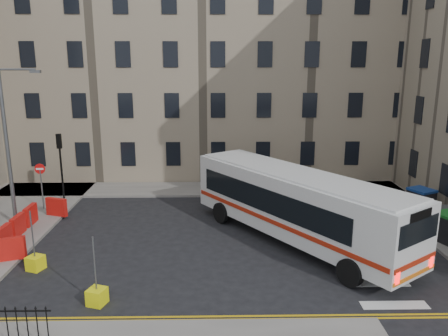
{
  "coord_description": "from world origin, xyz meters",
  "views": [
    {
      "loc": [
        -2.38,
        -19.94,
        8.5
      ],
      "look_at": [
        -1.97,
        2.66,
        3.0
      ],
      "focal_mm": 35.0,
      "sensor_mm": 36.0,
      "label": 1
    }
  ],
  "objects_px": {
    "streetlamp": "(7,146)",
    "wheelie_bin_d": "(444,219)",
    "bollard_yellow": "(36,263)",
    "bus": "(296,203)",
    "bollard_chevron": "(97,297)",
    "wheelie_bin_e": "(421,201)"
  },
  "relations": [
    {
      "from": "streetlamp",
      "to": "wheelie_bin_d",
      "type": "height_order",
      "value": "streetlamp"
    },
    {
      "from": "wheelie_bin_d",
      "to": "bollard_yellow",
      "type": "xyz_separation_m",
      "value": [
        -19.17,
        -3.73,
        -0.44
      ]
    },
    {
      "from": "bus",
      "to": "bollard_chevron",
      "type": "relative_size",
      "value": 19.58
    },
    {
      "from": "bus",
      "to": "bollard_chevron",
      "type": "distance_m",
      "value": 9.95
    },
    {
      "from": "bollard_yellow",
      "to": "bollard_chevron",
      "type": "xyz_separation_m",
      "value": [
        3.3,
        -2.76,
        0.0
      ]
    },
    {
      "from": "streetlamp",
      "to": "bollard_chevron",
      "type": "relative_size",
      "value": 13.57
    },
    {
      "from": "wheelie_bin_d",
      "to": "bollard_chevron",
      "type": "bearing_deg",
      "value": -166.11
    },
    {
      "from": "wheelie_bin_d",
      "to": "bollard_yellow",
      "type": "height_order",
      "value": "wheelie_bin_d"
    },
    {
      "from": "bus",
      "to": "wheelie_bin_d",
      "type": "xyz_separation_m",
      "value": [
        7.77,
        0.94,
        -1.21
      ]
    },
    {
      "from": "bollard_yellow",
      "to": "bus",
      "type": "bearing_deg",
      "value": 13.74
    },
    {
      "from": "bus",
      "to": "bollard_yellow",
      "type": "height_order",
      "value": "bus"
    },
    {
      "from": "streetlamp",
      "to": "wheelie_bin_e",
      "type": "xyz_separation_m",
      "value": [
        22.2,
        1.42,
        -3.48
      ]
    },
    {
      "from": "bus",
      "to": "bollard_yellow",
      "type": "xyz_separation_m",
      "value": [
        -11.4,
        -2.79,
        -1.65
      ]
    },
    {
      "from": "wheelie_bin_d",
      "to": "bollard_chevron",
      "type": "height_order",
      "value": "wheelie_bin_d"
    },
    {
      "from": "bollard_yellow",
      "to": "wheelie_bin_d",
      "type": "bearing_deg",
      "value": 11.0
    },
    {
      "from": "wheelie_bin_d",
      "to": "streetlamp",
      "type": "bearing_deg",
      "value": 168.46
    },
    {
      "from": "wheelie_bin_d",
      "to": "bollard_yellow",
      "type": "bearing_deg",
      "value": -177.35
    },
    {
      "from": "bollard_yellow",
      "to": "bollard_chevron",
      "type": "relative_size",
      "value": 1.0
    },
    {
      "from": "bollard_yellow",
      "to": "bollard_chevron",
      "type": "bearing_deg",
      "value": -39.95
    },
    {
      "from": "wheelie_bin_e",
      "to": "bollard_chevron",
      "type": "distance_m",
      "value": 18.35
    },
    {
      "from": "streetlamp",
      "to": "wheelie_bin_d",
      "type": "xyz_separation_m",
      "value": [
        22.18,
        -1.24,
        -3.59
      ]
    },
    {
      "from": "wheelie_bin_d",
      "to": "bollard_chevron",
      "type": "xyz_separation_m",
      "value": [
        -15.87,
        -6.49,
        -0.44
      ]
    }
  ]
}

